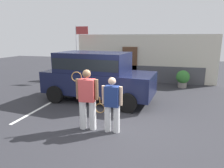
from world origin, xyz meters
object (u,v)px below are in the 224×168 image
(potted_plant_by_porch, at_px, (183,78))
(flag_pole, at_px, (79,44))
(tennis_player_woman, at_px, (112,104))
(tennis_player_man, at_px, (87,99))
(parked_suv, at_px, (97,74))

(potted_plant_by_porch, height_order, flag_pole, flag_pole)
(tennis_player_woman, bearing_deg, flag_pole, -59.83)
(flag_pole, bearing_deg, potted_plant_by_porch, -1.82)
(tennis_player_man, xyz_separation_m, tennis_player_woman, (0.73, 0.01, -0.11))
(flag_pole, bearing_deg, tennis_player_man, -63.86)
(parked_suv, height_order, flag_pole, flag_pole)
(potted_plant_by_porch, relative_size, flag_pole, 0.28)
(tennis_player_woman, distance_m, potted_plant_by_porch, 6.51)
(potted_plant_by_porch, bearing_deg, flag_pole, 178.18)
(parked_suv, relative_size, potted_plant_by_porch, 5.09)
(parked_suv, xyz_separation_m, potted_plant_by_porch, (3.71, 3.36, -0.63))
(potted_plant_by_porch, bearing_deg, tennis_player_woman, -110.43)
(tennis_player_man, bearing_deg, tennis_player_woman, 175.38)
(tennis_player_man, xyz_separation_m, potted_plant_by_porch, (3.00, 6.10, -0.41))
(tennis_player_woman, bearing_deg, tennis_player_man, -0.63)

